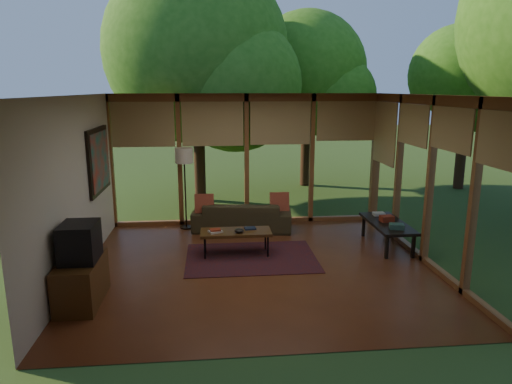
{
  "coord_description": "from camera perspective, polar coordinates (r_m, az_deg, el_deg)",
  "views": [
    {
      "loc": [
        -0.71,
        -6.84,
        2.8
      ],
      "look_at": [
        0.02,
        0.7,
        1.07
      ],
      "focal_mm": 32.0,
      "sensor_mm": 36.0,
      "label": 1
    }
  ],
  "objects": [
    {
      "name": "tree_far",
      "position": [
        13.93,
        24.0,
        13.2
      ],
      "size": [
        2.67,
        2.67,
        4.5
      ],
      "color": "#392014",
      "rests_on": "ground"
    },
    {
      "name": "rug",
      "position": [
        7.78,
        -0.61,
        -8.2
      ],
      "size": [
        2.18,
        1.54,
        0.01
      ],
      "primitive_type": "cube",
      "color": "maroon",
      "rests_on": "floor"
    },
    {
      "name": "ct_bowl",
      "position": [
        7.7,
        -2.13,
        -4.84
      ],
      "size": [
        0.16,
        0.16,
        0.07
      ],
      "primitive_type": "ellipsoid",
      "color": "black",
      "rests_on": "coffee_table"
    },
    {
      "name": "floor",
      "position": [
        7.42,
        0.37,
        -9.31
      ],
      "size": [
        5.5,
        5.5,
        0.0
      ],
      "primitive_type": "plane",
      "color": "brown",
      "rests_on": "ground"
    },
    {
      "name": "console_book_c",
      "position": [
        8.92,
        15.09,
        -2.66
      ],
      "size": [
        0.21,
        0.16,
        0.06
      ],
      "primitive_type": "cube",
      "rotation": [
        0.0,
        0.0,
        -0.02
      ],
      "color": "beige",
      "rests_on": "side_console"
    },
    {
      "name": "tree_nw",
      "position": [
        11.56,
        -7.42,
        16.97
      ],
      "size": [
        4.43,
        4.43,
        5.87
      ],
      "color": "#392014",
      "rests_on": "ground"
    },
    {
      "name": "sofa",
      "position": [
        9.2,
        -1.75,
        -3.0
      ],
      "size": [
        2.05,
        1.03,
        0.57
      ],
      "primitive_type": "imported",
      "rotation": [
        0.0,
        0.0,
        3.0
      ],
      "color": "#3A321D",
      "rests_on": "floor"
    },
    {
      "name": "wall_left",
      "position": [
        7.28,
        -21.69,
        0.44
      ],
      "size": [
        0.04,
        5.0,
        2.7
      ],
      "primitive_type": "cube",
      "color": "beige",
      "rests_on": "ground"
    },
    {
      "name": "television",
      "position": [
        6.38,
        -21.2,
        -5.85
      ],
      "size": [
        0.45,
        0.55,
        0.5
      ],
      "primitive_type": "cube",
      "color": "black",
      "rests_on": "media_cabinet"
    },
    {
      "name": "ceiling",
      "position": [
        6.87,
        0.4,
        12.02
      ],
      "size": [
        5.5,
        5.5,
        0.0
      ],
      "primitive_type": "plane",
      "rotation": [
        3.14,
        0.0,
        0.0
      ],
      "color": "white",
      "rests_on": "ground"
    },
    {
      "name": "pillow_left",
      "position": [
        9.07,
        -6.48,
        -1.48
      ],
      "size": [
        0.38,
        0.2,
        0.4
      ],
      "primitive_type": "cube",
      "rotation": [
        -0.21,
        0.0,
        0.0
      ],
      "color": "maroon",
      "rests_on": "sofa"
    },
    {
      "name": "window_wall_right",
      "position": [
        7.8,
        20.92,
        1.28
      ],
      "size": [
        0.12,
        5.0,
        2.7
      ],
      "primitive_type": "cube",
      "color": "brown",
      "rests_on": "ground"
    },
    {
      "name": "media_cabinet",
      "position": [
        6.57,
        -20.98,
        -10.41
      ],
      "size": [
        0.5,
        1.0,
        0.6
      ],
      "primitive_type": "cube",
      "color": "#523216",
      "rests_on": "floor"
    },
    {
      "name": "coffee_table",
      "position": [
        7.81,
        -2.53,
        -5.12
      ],
      "size": [
        1.2,
        0.5,
        0.43
      ],
      "color": "#523216",
      "rests_on": "floor"
    },
    {
      "name": "wall_painting",
      "position": [
        8.57,
        -19.04,
        3.76
      ],
      "size": [
        0.06,
        1.35,
        1.15
      ],
      "color": "black",
      "rests_on": "wall_left"
    },
    {
      "name": "console_book_b",
      "position": [
        8.55,
        16.03,
        -3.21
      ],
      "size": [
        0.25,
        0.19,
        0.1
      ],
      "primitive_type": "cube",
      "rotation": [
        0.0,
        0.0,
        0.12
      ],
      "color": "maroon",
      "rests_on": "side_console"
    },
    {
      "name": "exterior_lawn",
      "position": [
        17.43,
        24.56,
        2.4
      ],
      "size": [
        40.0,
        40.0,
        0.0
      ],
      "primitive_type": "plane",
      "color": "#2F4A1B",
      "rests_on": "ground"
    },
    {
      "name": "side_console",
      "position": [
        8.54,
        16.11,
        -3.93
      ],
      "size": [
        0.6,
        1.4,
        0.46
      ],
      "color": "black",
      "rests_on": "floor"
    },
    {
      "name": "wall_front",
      "position": [
        4.63,
        3.58,
        -5.43
      ],
      "size": [
        5.5,
        0.04,
        2.7
      ],
      "primitive_type": "cube",
      "color": "beige",
      "rests_on": "ground"
    },
    {
      "name": "floor_lamp",
      "position": [
        9.18,
        -8.97,
        3.96
      ],
      "size": [
        0.36,
        0.36,
        1.65
      ],
      "color": "black",
      "rests_on": "floor"
    },
    {
      "name": "console_book_a",
      "position": [
        8.16,
        17.17,
        -4.13
      ],
      "size": [
        0.27,
        0.23,
        0.09
      ],
      "primitive_type": "cube",
      "rotation": [
        0.0,
        0.0,
        -0.26
      ],
      "color": "#2F5348",
      "rests_on": "side_console"
    },
    {
      "name": "pillow_right",
      "position": [
        9.16,
        2.94,
        -1.26
      ],
      "size": [
        0.38,
        0.2,
        0.4
      ],
      "primitive_type": "cube",
      "rotation": [
        -0.21,
        0.0,
        0.0
      ],
      "color": "maroon",
      "rests_on": "sofa"
    },
    {
      "name": "window_wall_back",
      "position": [
        9.47,
        -1.18,
        4.04
      ],
      "size": [
        5.5,
        0.12,
        2.7
      ],
      "primitive_type": "cube",
      "color": "brown",
      "rests_on": "ground"
    },
    {
      "name": "ct_book_lower",
      "position": [
        7.74,
        -5.12,
        -4.94
      ],
      "size": [
        0.26,
        0.23,
        0.03
      ],
      "primitive_type": "cube",
      "rotation": [
        0.0,
        0.0,
        0.42
      ],
      "color": "beige",
      "rests_on": "coffee_table"
    },
    {
      "name": "ct_book_upper",
      "position": [
        7.73,
        -5.12,
        -4.74
      ],
      "size": [
        0.2,
        0.16,
        0.03
      ],
      "primitive_type": "cube",
      "rotation": [
        0.0,
        0.0,
        0.2
      ],
      "color": "maroon",
      "rests_on": "coffee_table"
    },
    {
      "name": "ct_book_side",
      "position": [
        7.89,
        -0.75,
        -4.56
      ],
      "size": [
        0.21,
        0.16,
        0.03
      ],
      "primitive_type": "cube",
      "rotation": [
        0.0,
        0.0,
        0.12
      ],
      "color": "#162032",
      "rests_on": "coffee_table"
    },
    {
      "name": "tree_ne",
      "position": [
        13.42,
        6.37,
        14.73
      ],
      "size": [
        3.34,
        3.34,
        4.94
      ],
      "color": "#392014",
      "rests_on": "ground"
    }
  ]
}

